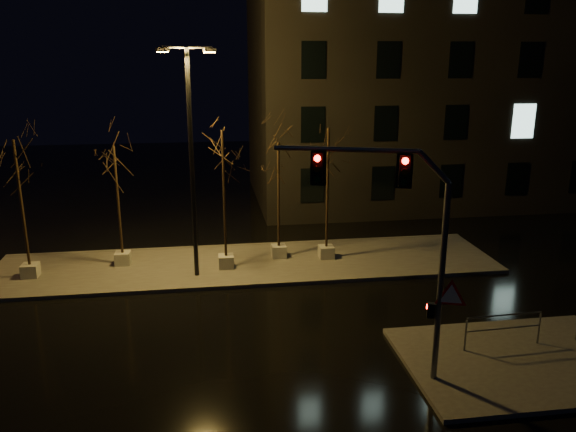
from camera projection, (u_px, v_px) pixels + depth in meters
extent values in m
plane|color=black|center=(262.00, 327.00, 19.25)|extent=(90.00, 90.00, 0.00)
cube|color=#4C4844|center=(248.00, 264.00, 24.95)|extent=(22.00, 5.00, 0.15)
cube|color=#4C4844|center=(520.00, 361.00, 16.94)|extent=(7.00, 5.00, 0.15)
cube|color=black|center=(448.00, 81.00, 36.30)|extent=(25.00, 12.00, 15.00)
cube|color=#A3A298|center=(30.00, 270.00, 23.22)|extent=(0.65, 0.65, 0.55)
cylinder|color=black|center=(22.00, 204.00, 22.45)|extent=(0.11, 0.11, 5.15)
cube|color=#A3A298|center=(123.00, 258.00, 24.63)|extent=(0.65, 0.65, 0.55)
cylinder|color=black|center=(118.00, 201.00, 23.92)|extent=(0.11, 0.11, 4.68)
cube|color=#A3A298|center=(226.00, 261.00, 24.24)|extent=(0.65, 0.65, 0.55)
cylinder|color=black|center=(224.00, 195.00, 23.44)|extent=(0.11, 0.11, 5.37)
cube|color=#A3A298|center=(279.00, 251.00, 25.54)|extent=(0.65, 0.65, 0.55)
cylinder|color=black|center=(278.00, 195.00, 24.83)|extent=(0.11, 0.11, 4.67)
cube|color=#A3A298|center=(326.00, 252.00, 25.44)|extent=(0.65, 0.65, 0.55)
cylinder|color=black|center=(327.00, 189.00, 24.64)|extent=(0.11, 0.11, 5.33)
cylinder|color=#5B5D63|center=(441.00, 285.00, 15.16)|extent=(0.17, 0.17, 5.66)
cylinder|color=#5B5D63|center=(345.00, 149.00, 14.62)|extent=(3.63, 1.29, 0.13)
cube|color=black|center=(405.00, 171.00, 14.51)|extent=(0.33, 0.28, 0.85)
cube|color=black|center=(318.00, 168.00, 14.88)|extent=(0.33, 0.28, 0.85)
cube|color=black|center=(431.00, 310.00, 15.40)|extent=(0.25, 0.23, 0.42)
cone|color=red|center=(451.00, 296.00, 15.15)|extent=(0.94, 0.33, 0.98)
sphere|color=#FF0C07|center=(451.00, 161.00, 14.25)|extent=(0.17, 0.17, 0.17)
cylinder|color=black|center=(192.00, 167.00, 22.24)|extent=(0.18, 0.18, 9.14)
cylinder|color=black|center=(186.00, 47.00, 21.00)|extent=(1.93, 0.74, 0.09)
cube|color=yellow|center=(162.00, 51.00, 20.63)|extent=(0.52, 0.39, 0.18)
cube|color=yellow|center=(210.00, 51.00, 21.44)|extent=(0.52, 0.39, 0.18)
cylinder|color=#5B5D63|center=(465.00, 335.00, 17.27)|extent=(0.06, 0.06, 1.03)
cylinder|color=#5B5D63|center=(539.00, 328.00, 17.72)|extent=(0.06, 0.06, 1.03)
cylinder|color=#5B5D63|center=(505.00, 315.00, 17.34)|extent=(2.51, 0.15, 0.05)
cylinder|color=#5B5D63|center=(503.00, 328.00, 17.47)|extent=(2.51, 0.15, 0.05)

